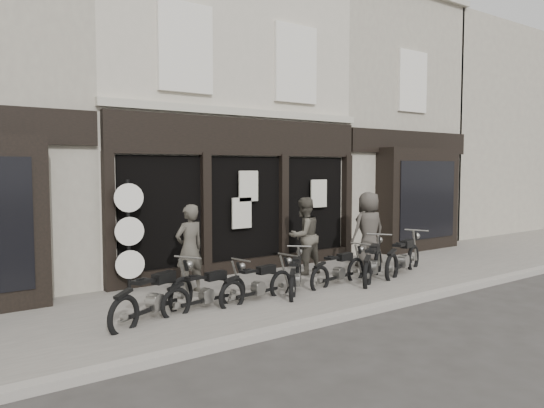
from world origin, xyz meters
TOP-DOWN VIEW (x-y plane):
  - ground_plane at (0.00, 0.00)m, footprint 90.00×90.00m
  - pavement at (0.00, 0.90)m, footprint 30.00×4.20m
  - kerb at (0.00, -1.25)m, footprint 30.00×0.25m
  - central_building at (0.00, 5.95)m, footprint 7.30×6.22m
  - neighbour_right at (6.35, 5.90)m, footprint 5.60×6.73m
  - filler_right at (14.50, 6.00)m, footprint 11.00×6.00m
  - motorcycle_0 at (-3.53, 0.44)m, footprint 2.03×1.26m
  - motorcycle_1 at (-2.49, 0.49)m, footprint 1.94×0.58m
  - motorcycle_2 at (-1.39, 0.41)m, footprint 1.94×0.59m
  - motorcycle_3 at (-0.33, 0.56)m, footprint 1.56×1.58m
  - motorcycle_4 at (0.89, 0.52)m, footprint 1.95×0.64m
  - motorcycle_5 at (1.85, 0.39)m, footprint 1.98×1.48m
  - motorcycle_6 at (2.98, 0.44)m, footprint 2.19×1.11m
  - man_left at (-2.18, 1.76)m, footprint 0.73×0.54m
  - man_centre at (0.96, 1.82)m, footprint 0.96×0.78m
  - man_right at (2.92, 1.54)m, footprint 1.03×0.75m
  - advert_sign_post at (-3.14, 2.58)m, footprint 0.59×0.38m

SIDE VIEW (x-z plane):
  - ground_plane at x=0.00m, z-range 0.00..0.00m
  - pavement at x=0.00m, z-range 0.00..0.12m
  - kerb at x=0.00m, z-range 0.00..0.13m
  - motorcycle_2 at x=-1.39m, z-range -0.10..0.84m
  - motorcycle_1 at x=-2.49m, z-range -0.10..0.84m
  - motorcycle_4 at x=0.89m, z-range -0.10..0.84m
  - motorcycle_3 at x=-0.33m, z-range -0.10..0.86m
  - motorcycle_0 at x=-3.53m, z-range -0.11..0.95m
  - motorcycle_5 at x=1.85m, z-range -0.11..0.96m
  - motorcycle_6 at x=2.98m, z-range -0.11..0.99m
  - man_left at x=-2.18m, z-range 0.12..1.95m
  - man_centre at x=0.96m, z-range 0.12..1.99m
  - man_right at x=2.92m, z-range 0.12..2.07m
  - advert_sign_post at x=-3.14m, z-range -0.03..2.43m
  - neighbour_right at x=6.35m, z-range -0.13..8.21m
  - central_building at x=0.00m, z-range -0.09..8.25m
  - filler_right at x=14.50m, z-range 0.00..8.20m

